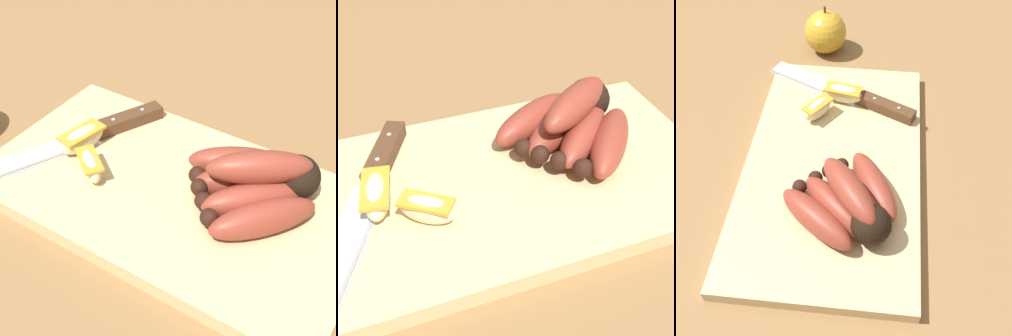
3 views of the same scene
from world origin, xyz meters
The scene contains 6 objects.
ground_plane centered at (0.00, 0.00, 0.00)m, with size 6.00×6.00×0.00m, color olive.
cutting_board centered at (0.00, 0.01, 0.01)m, with size 0.46×0.26×0.02m, color #DBBC84.
banana_bunch centered at (0.09, 0.04, 0.05)m, with size 0.18×0.18×0.07m.
chefs_knife centered at (-0.14, 0.04, 0.03)m, with size 0.15×0.26×0.02m.
apple_wedge_near centered at (-0.14, 0.01, 0.04)m, with size 0.04×0.07×0.03m.
apple_wedge_middle centered at (-0.09, -0.03, 0.04)m, with size 0.06×0.05×0.03m.
Camera 2 is at (-0.13, -0.35, 0.36)m, focal length 50.32 mm.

